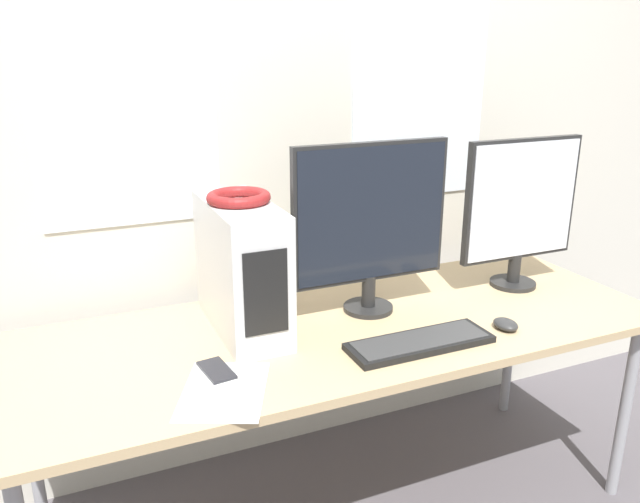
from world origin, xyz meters
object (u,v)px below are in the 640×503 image
monitor_main (371,220)px  monitor_right_near (521,207)px  keyboard (420,342)px  pc_tower (242,267)px  headphones (239,197)px  mouse (506,324)px  cell_phone (216,370)px

monitor_main → monitor_right_near: bearing=-1.1°
monitor_main → keyboard: 0.43m
pc_tower → monitor_right_near: size_ratio=0.85×
headphones → keyboard: size_ratio=0.43×
monitor_right_near → pc_tower: bearing=177.5°
pc_tower → monitor_main: (0.43, -0.03, 0.11)m
monitor_main → keyboard: (0.02, -0.30, -0.30)m
pc_tower → keyboard: (0.44, -0.33, -0.19)m
mouse → monitor_main: bearing=137.1°
headphones → monitor_right_near: bearing=-2.6°
keyboard → mouse: bearing=-1.2°
headphones → mouse: 0.92m
keyboard → headphones: bearing=143.0°
monitor_main → cell_phone: 0.69m
pc_tower → monitor_main: bearing=-4.6°
monitor_main → mouse: monitor_main is taller
monitor_main → mouse: 0.54m
monitor_right_near → mouse: (-0.28, -0.29, -0.28)m
pc_tower → monitor_right_near: (1.03, -0.05, 0.10)m
mouse → keyboard: bearing=178.8°
monitor_main → pc_tower: bearing=175.4°
headphones → cell_phone: (-0.15, -0.24, -0.42)m
headphones → cell_phone: size_ratio=1.36×
monitor_right_near → cell_phone: bearing=-170.5°
keyboard → cell_phone: 0.60m
headphones → keyboard: 0.69m
keyboard → cell_phone: size_ratio=3.17×
keyboard → monitor_right_near: bearing=26.0°
pc_tower → mouse: pc_tower is taller
headphones → mouse: bearing=-24.2°
headphones → monitor_right_near: size_ratio=0.35×
monitor_main → cell_phone: (-0.58, -0.21, -0.31)m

